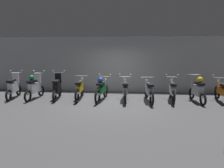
% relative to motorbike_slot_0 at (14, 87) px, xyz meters
% --- Properties ---
extents(ground_plane, '(80.00, 80.00, 0.00)m').
position_rel_motorbike_slot_0_xyz_m(ground_plane, '(4.70, -0.43, -0.53)').
color(ground_plane, '#4C4C4F').
extents(back_wall, '(17.39, 0.30, 2.93)m').
position_rel_motorbike_slot_0_xyz_m(back_wall, '(4.70, 2.01, 0.94)').
color(back_wall, '#9EA0A3').
rests_on(back_wall, ground).
extents(motorbike_slot_0, '(0.58, 1.67, 1.29)m').
position_rel_motorbike_slot_0_xyz_m(motorbike_slot_0, '(0.00, 0.00, 0.00)').
color(motorbike_slot_0, black).
rests_on(motorbike_slot_0, ground).
extents(motorbike_slot_1, '(0.59, 1.68, 1.29)m').
position_rel_motorbike_slot_0_xyz_m(motorbike_slot_1, '(1.05, -0.06, 0.04)').
color(motorbike_slot_1, black).
rests_on(motorbike_slot_1, ground).
extents(motorbike_slot_2, '(0.59, 1.68, 1.29)m').
position_rel_motorbike_slot_0_xyz_m(motorbike_slot_2, '(2.09, 0.03, 0.00)').
color(motorbike_slot_2, black).
rests_on(motorbike_slot_2, ground).
extents(motorbike_slot_3, '(0.56, 1.95, 1.03)m').
position_rel_motorbike_slot_0_xyz_m(motorbike_slot_3, '(3.14, 0.07, -0.04)').
color(motorbike_slot_3, black).
rests_on(motorbike_slot_3, ground).
extents(motorbike_slot_4, '(0.58, 1.94, 1.15)m').
position_rel_motorbike_slot_0_xyz_m(motorbike_slot_4, '(4.18, -0.09, 0.00)').
color(motorbike_slot_4, black).
rests_on(motorbike_slot_4, ground).
extents(motorbike_slot_5, '(0.59, 1.95, 1.15)m').
position_rel_motorbike_slot_0_xyz_m(motorbike_slot_5, '(5.22, -0.05, -0.04)').
color(motorbike_slot_5, black).
rests_on(motorbike_slot_5, ground).
extents(motorbike_slot_6, '(0.56, 1.95, 1.03)m').
position_rel_motorbike_slot_0_xyz_m(motorbike_slot_6, '(6.27, -0.17, -0.04)').
color(motorbike_slot_6, black).
rests_on(motorbike_slot_6, ground).
extents(motorbike_slot_7, '(0.59, 1.95, 1.15)m').
position_rel_motorbike_slot_0_xyz_m(motorbike_slot_7, '(7.31, 0.04, -0.04)').
color(motorbike_slot_7, black).
rests_on(motorbike_slot_7, ground).
extents(motorbike_slot_8, '(0.56, 1.68, 1.18)m').
position_rel_motorbike_slot_0_xyz_m(motorbike_slot_8, '(8.35, -0.04, 0.04)').
color(motorbike_slot_8, black).
rests_on(motorbike_slot_8, ground).
extents(motorbike_slot_9, '(0.59, 1.95, 1.15)m').
position_rel_motorbike_slot_0_xyz_m(motorbike_slot_9, '(9.40, -0.05, -0.04)').
color(motorbike_slot_9, black).
rests_on(motorbike_slot_9, ground).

